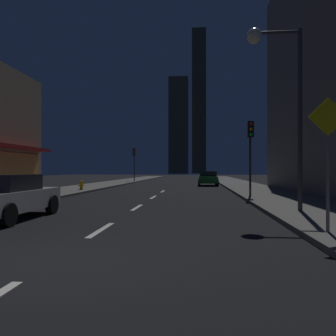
{
  "coord_description": "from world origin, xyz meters",
  "views": [
    {
      "loc": [
        2.55,
        -5.4,
        1.61
      ],
      "look_at": [
        0.0,
        23.23,
        1.75
      ],
      "focal_mm": 35.45,
      "sensor_mm": 36.0,
      "label": 1
    }
  ],
  "objects_px": {
    "street_lamp_right": "(276,74)",
    "pedestrian_crossing_sign": "(328,152)",
    "traffic_light_far_left": "(134,157)",
    "traffic_light_near_right": "(251,141)",
    "car_parked_near": "(6,197)",
    "fire_hydrant_far_left": "(81,185)",
    "car_parked_far": "(208,178)"
  },
  "relations": [
    {
      "from": "street_lamp_right",
      "to": "pedestrian_crossing_sign",
      "type": "distance_m",
      "value": 5.13
    },
    {
      "from": "traffic_light_far_left",
      "to": "street_lamp_right",
      "type": "relative_size",
      "value": 0.64
    },
    {
      "from": "traffic_light_near_right",
      "to": "car_parked_near",
      "type": "bearing_deg",
      "value": -136.53
    },
    {
      "from": "traffic_light_near_right",
      "to": "traffic_light_far_left",
      "type": "distance_m",
      "value": 25.34
    },
    {
      "from": "car_parked_near",
      "to": "fire_hydrant_far_left",
      "type": "height_order",
      "value": "car_parked_near"
    },
    {
      "from": "car_parked_near",
      "to": "traffic_light_far_left",
      "type": "xyz_separation_m",
      "value": [
        -1.9,
        31.45,
        2.45
      ]
    },
    {
      "from": "fire_hydrant_far_left",
      "to": "pedestrian_crossing_sign",
      "type": "height_order",
      "value": "pedestrian_crossing_sign"
    },
    {
      "from": "car_parked_far",
      "to": "traffic_light_far_left",
      "type": "height_order",
      "value": "traffic_light_far_left"
    },
    {
      "from": "traffic_light_near_right",
      "to": "pedestrian_crossing_sign",
      "type": "relative_size",
      "value": 1.33
    },
    {
      "from": "fire_hydrant_far_left",
      "to": "street_lamp_right",
      "type": "relative_size",
      "value": 0.1
    },
    {
      "from": "car_parked_near",
      "to": "street_lamp_right",
      "type": "relative_size",
      "value": 0.64
    },
    {
      "from": "fire_hydrant_far_left",
      "to": "traffic_light_far_left",
      "type": "xyz_separation_m",
      "value": [
        0.4,
        18.11,
        2.74
      ]
    },
    {
      "from": "fire_hydrant_far_left",
      "to": "street_lamp_right",
      "type": "xyz_separation_m",
      "value": [
        11.28,
        -11.31,
        4.61
      ]
    },
    {
      "from": "traffic_light_near_right",
      "to": "street_lamp_right",
      "type": "xyz_separation_m",
      "value": [
        -0.12,
        -6.6,
        1.87
      ]
    },
    {
      "from": "car_parked_near",
      "to": "traffic_light_far_left",
      "type": "relative_size",
      "value": 1.01
    },
    {
      "from": "street_lamp_right",
      "to": "pedestrian_crossing_sign",
      "type": "relative_size",
      "value": 2.09
    },
    {
      "from": "car_parked_far",
      "to": "street_lamp_right",
      "type": "xyz_separation_m",
      "value": [
        1.78,
        -21.31,
        4.33
      ]
    },
    {
      "from": "traffic_light_near_right",
      "to": "street_lamp_right",
      "type": "bearing_deg",
      "value": -91.04
    },
    {
      "from": "car_parked_near",
      "to": "pedestrian_crossing_sign",
      "type": "relative_size",
      "value": 1.34
    },
    {
      "from": "street_lamp_right",
      "to": "car_parked_near",
      "type": "bearing_deg",
      "value": -167.27
    },
    {
      "from": "street_lamp_right",
      "to": "pedestrian_crossing_sign",
      "type": "bearing_deg",
      "value": -86.94
    },
    {
      "from": "fire_hydrant_far_left",
      "to": "traffic_light_near_right",
      "type": "xyz_separation_m",
      "value": [
        11.4,
        -4.71,
        2.74
      ]
    },
    {
      "from": "street_lamp_right",
      "to": "car_parked_far",
      "type": "bearing_deg",
      "value": 94.77
    },
    {
      "from": "fire_hydrant_far_left",
      "to": "traffic_light_near_right",
      "type": "relative_size",
      "value": 0.16
    },
    {
      "from": "car_parked_near",
      "to": "fire_hydrant_far_left",
      "type": "relative_size",
      "value": 6.48
    },
    {
      "from": "traffic_light_far_left",
      "to": "street_lamp_right",
      "type": "xyz_separation_m",
      "value": [
        10.88,
        -29.42,
        1.87
      ]
    },
    {
      "from": "car_parked_far",
      "to": "traffic_light_near_right",
      "type": "relative_size",
      "value": 1.01
    },
    {
      "from": "car_parked_far",
      "to": "traffic_light_near_right",
      "type": "xyz_separation_m",
      "value": [
        1.9,
        -14.71,
        2.45
      ]
    },
    {
      "from": "traffic_light_near_right",
      "to": "street_lamp_right",
      "type": "relative_size",
      "value": 0.64
    },
    {
      "from": "traffic_light_far_left",
      "to": "street_lamp_right",
      "type": "distance_m",
      "value": 31.43
    },
    {
      "from": "car_parked_near",
      "to": "pedestrian_crossing_sign",
      "type": "bearing_deg",
      "value": -12.8
    },
    {
      "from": "fire_hydrant_far_left",
      "to": "traffic_light_near_right",
      "type": "distance_m",
      "value": 12.64
    }
  ]
}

